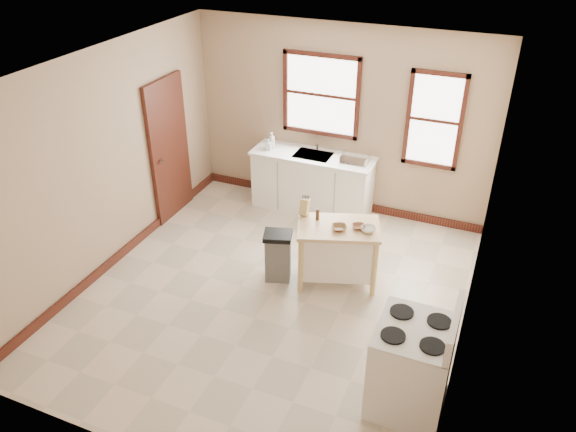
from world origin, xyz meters
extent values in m
plane|color=#BAAD93|center=(0.00, 0.00, 0.00)|extent=(5.00, 5.00, 0.00)
plane|color=white|center=(0.00, 0.00, 2.80)|extent=(5.00, 5.00, 0.00)
cube|color=tan|center=(0.00, 2.50, 1.40)|extent=(4.50, 0.04, 2.80)
cube|color=tan|center=(-2.25, 0.00, 1.40)|extent=(0.04, 5.00, 2.80)
cube|color=tan|center=(2.25, 0.00, 1.40)|extent=(0.04, 5.00, 2.80)
cube|color=black|center=(-2.21, 1.30, 1.05)|extent=(0.06, 0.90, 2.10)
cube|color=black|center=(0.00, 2.47, 0.06)|extent=(4.50, 0.04, 0.12)
cube|color=black|center=(-2.22, 0.00, 0.06)|extent=(0.04, 5.00, 0.12)
cylinder|color=silver|center=(-0.30, 2.38, 1.03)|extent=(0.03, 0.03, 0.22)
imported|color=#B2B2B2|center=(-0.97, 2.19, 1.05)|extent=(0.11, 0.11, 0.25)
imported|color=#B2B2B2|center=(-0.99, 2.11, 1.01)|extent=(0.09, 0.09, 0.18)
cylinder|color=#422312|center=(0.35, 0.63, 0.89)|extent=(0.06, 0.06, 0.15)
imported|color=brown|center=(0.66, 0.51, 0.83)|extent=(0.25, 0.25, 0.05)
imported|color=brown|center=(0.87, 0.64, 0.83)|extent=(0.22, 0.22, 0.04)
imported|color=silver|center=(1.00, 0.60, 0.84)|extent=(0.18, 0.18, 0.06)
camera|label=1|loc=(2.30, -5.00, 4.37)|focal=35.00mm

